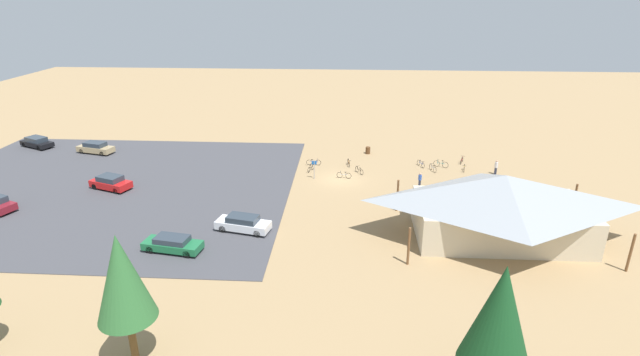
# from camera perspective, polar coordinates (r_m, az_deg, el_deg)

# --- Properties ---
(ground) EXTENTS (160.00, 160.00, 0.00)m
(ground) POSITION_cam_1_polar(r_m,az_deg,el_deg) (54.59, 2.42, -0.13)
(ground) COLOR #9E7F56
(ground) RESTS_ON ground
(parking_lot_asphalt) EXTENTS (40.29, 33.95, 0.05)m
(parking_lot_asphalt) POSITION_cam_1_polar(r_m,az_deg,el_deg) (57.27, -23.99, -0.97)
(parking_lot_asphalt) COLOR #424247
(parking_lot_asphalt) RESTS_ON ground
(bike_pavilion) EXTENTS (16.80, 10.24, 5.70)m
(bike_pavilion) POSITION_cam_1_polar(r_m,az_deg,el_deg) (43.42, 20.59, -2.77)
(bike_pavilion) COLOR beige
(bike_pavilion) RESTS_ON ground
(trash_bin) EXTENTS (0.60, 0.60, 0.90)m
(trash_bin) POSITION_cam_1_polar(r_m,az_deg,el_deg) (63.26, 5.63, 3.25)
(trash_bin) COLOR brown
(trash_bin) RESTS_ON ground
(lot_sign) EXTENTS (0.56, 0.08, 2.20)m
(lot_sign) POSITION_cam_1_polar(r_m,az_deg,el_deg) (54.21, -0.69, 1.32)
(lot_sign) COLOR #99999E
(lot_sign) RESTS_ON ground
(pine_midwest) EXTENTS (3.23, 3.23, 8.04)m
(pine_midwest) POSITION_cam_1_polar(r_m,az_deg,el_deg) (28.64, -22.18, -10.80)
(pine_midwest) COLOR brown
(pine_midwest) RESTS_ON ground
(pine_far_east) EXTENTS (3.57, 3.57, 8.06)m
(pine_far_east) POSITION_cam_1_polar(r_m,az_deg,el_deg) (25.69, 20.29, -15.01)
(pine_far_east) COLOR brown
(pine_far_east) RESTS_ON ground
(bicycle_black_yard_front) EXTENTS (0.73, 1.56, 0.72)m
(bicycle_black_yard_front) POSITION_cam_1_polar(r_m,az_deg,el_deg) (56.90, -1.07, 1.16)
(bicycle_black_yard_front) COLOR black
(bicycle_black_yard_front) RESTS_ON ground
(bicycle_blue_yard_center) EXTENTS (1.78, 0.48, 0.82)m
(bicycle_blue_yard_center) POSITION_cam_1_polar(r_m,az_deg,el_deg) (58.78, -0.74, 1.85)
(bicycle_blue_yard_center) COLOR black
(bicycle_blue_yard_center) RESTS_ON ground
(bicycle_teal_edge_north) EXTENTS (1.62, 0.82, 0.90)m
(bicycle_teal_edge_north) POSITION_cam_1_polar(r_m,az_deg,el_deg) (59.88, 13.98, 1.60)
(bicycle_teal_edge_north) COLOR black
(bicycle_teal_edge_north) RESTS_ON ground
(bicycle_yellow_lone_east) EXTENTS (0.54, 1.63, 0.77)m
(bicycle_yellow_lone_east) POSITION_cam_1_polar(r_m,az_deg,el_deg) (59.41, 16.54, 1.13)
(bicycle_yellow_lone_east) COLOR black
(bicycle_yellow_lone_east) RESTS_ON ground
(bicycle_green_edge_south) EXTENTS (0.90, 1.52, 0.86)m
(bicycle_green_edge_south) POSITION_cam_1_polar(r_m,az_deg,el_deg) (53.30, 21.91, -1.82)
(bicycle_green_edge_south) COLOR black
(bicycle_green_edge_south) RESTS_ON ground
(bicycle_red_back_row) EXTENTS (0.71, 1.60, 0.79)m
(bicycle_red_back_row) POSITION_cam_1_polar(r_m,az_deg,el_deg) (61.98, 16.28, 2.00)
(bicycle_red_back_row) COLOR black
(bicycle_red_back_row) RESTS_ON ground
(bicycle_white_near_sign) EXTENTS (0.65, 1.67, 0.81)m
(bicycle_white_near_sign) POSITION_cam_1_polar(r_m,az_deg,el_deg) (58.34, 13.08, 1.13)
(bicycle_white_near_sign) COLOR black
(bicycle_white_near_sign) RESTS_ON ground
(bicycle_silver_mid_cluster) EXTENTS (1.67, 0.48, 0.80)m
(bicycle_silver_mid_cluster) POSITION_cam_1_polar(r_m,az_deg,el_deg) (54.75, 2.82, 0.32)
(bicycle_silver_mid_cluster) COLOR black
(bicycle_silver_mid_cluster) RESTS_ON ground
(bicycle_purple_by_bin) EXTENTS (1.72, 0.54, 0.80)m
(bicycle_purple_by_bin) POSITION_cam_1_polar(r_m,az_deg,el_deg) (52.80, 17.70, -1.53)
(bicycle_purple_by_bin) COLOR black
(bicycle_purple_by_bin) RESTS_ON ground
(bicycle_orange_lone_west) EXTENTS (0.48, 1.74, 0.81)m
(bicycle_orange_lone_west) POSITION_cam_1_polar(r_m,az_deg,el_deg) (58.73, 3.37, 1.81)
(bicycle_orange_lone_west) COLOR black
(bicycle_orange_lone_west) RESTS_ON ground
(bicycle_black_trailside) EXTENTS (0.91, 1.51, 0.80)m
(bicycle_black_trailside) POSITION_cam_1_polar(r_m,az_deg,el_deg) (56.31, 4.61, 0.89)
(bicycle_black_trailside) COLOR black
(bicycle_black_trailside) RESTS_ON ground
(bicycle_blue_yard_left) EXTENTS (0.74, 1.55, 0.78)m
(bicycle_blue_yard_left) POSITION_cam_1_polar(r_m,az_deg,el_deg) (59.57, 11.73, 1.65)
(bicycle_blue_yard_left) COLOR black
(bicycle_blue_yard_left) RESTS_ON ground
(car_white_by_curb) EXTENTS (5.02, 2.72, 1.43)m
(car_white_by_curb) POSITION_cam_1_polar(r_m,az_deg,el_deg) (43.24, -9.00, -5.28)
(car_white_by_curb) COLOR white
(car_white_by_curb) RESTS_ON parking_lot_asphalt
(car_black_aisle_side) EXTENTS (5.02, 3.64, 1.40)m
(car_black_aisle_side) POSITION_cam_1_polar(r_m,az_deg,el_deg) (75.65, -30.25, 3.65)
(car_black_aisle_side) COLOR black
(car_black_aisle_side) RESTS_ON parking_lot_asphalt
(car_red_front_row) EXTENTS (4.74, 3.26, 1.48)m
(car_red_front_row) POSITION_cam_1_polar(r_m,az_deg,el_deg) (56.10, -23.33, -0.48)
(car_red_front_row) COLOR red
(car_red_front_row) RESTS_ON parking_lot_asphalt
(car_tan_second_row) EXTENTS (5.02, 2.84, 1.47)m
(car_tan_second_row) POSITION_cam_1_polar(r_m,az_deg,el_deg) (69.33, -24.81, 3.24)
(car_tan_second_row) COLOR tan
(car_tan_second_row) RESTS_ON parking_lot_asphalt
(car_green_far_end) EXTENTS (4.98, 2.47, 1.28)m
(car_green_far_end) POSITION_cam_1_polar(r_m,az_deg,el_deg) (41.37, -16.90, -7.39)
(car_green_far_end) COLOR #1E6B3D
(car_green_far_end) RESTS_ON parking_lot_asphalt
(visitor_crossing_yard) EXTENTS (0.36, 0.36, 1.69)m
(visitor_crossing_yard) POSITION_cam_1_polar(r_m,az_deg,el_deg) (53.00, 11.62, -0.21)
(visitor_crossing_yard) COLOR #2D3347
(visitor_crossing_yard) RESTS_ON ground
(visitor_near_lot) EXTENTS (0.36, 0.39, 1.71)m
(visitor_near_lot) POSITION_cam_1_polar(r_m,az_deg,el_deg) (59.24, 19.93, 1.23)
(visitor_near_lot) COLOR #2D3347
(visitor_near_lot) RESTS_ON ground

